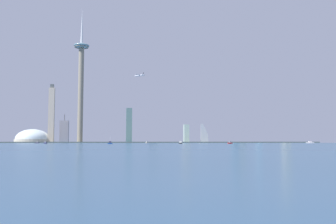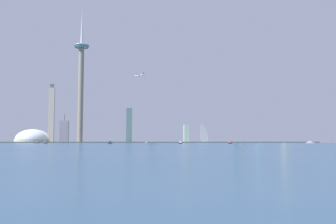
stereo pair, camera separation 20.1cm
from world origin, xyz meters
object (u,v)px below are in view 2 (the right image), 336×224
(skyscraper_6, at_px, (286,117))
(boat_4, at_px, (230,143))
(skyscraper_8, at_px, (51,115))
(boat_7, at_px, (38,143))
(skyscraper_2, at_px, (154,131))
(skyscraper_4, at_px, (186,116))
(boat_3, at_px, (180,143))
(boat_0, at_px, (110,143))
(boat_5, at_px, (147,142))
(boat_6, at_px, (45,143))
(skyscraper_0, at_px, (64,132))
(skyscraper_5, at_px, (242,122))
(skyscraper_7, at_px, (203,133))
(observation_tower, at_px, (81,76))
(skyscraper_3, at_px, (186,134))
(airplane, at_px, (139,75))
(skyscraper_1, at_px, (258,122))
(skyscraper_10, at_px, (129,125))
(skyscraper_9, at_px, (235,124))
(boat_1, at_px, (310,142))
(stadium_dome, at_px, (33,139))

(skyscraper_6, relative_size, boat_4, 19.00)
(skyscraper_8, relative_size, boat_7, 8.26)
(skyscraper_2, bearing_deg, skyscraper_4, 2.05)
(boat_7, bearing_deg, boat_3, -128.01)
(skyscraper_2, distance_m, skyscraper_8, 286.02)
(skyscraper_4, distance_m, skyscraper_6, 307.26)
(boat_0, bearing_deg, skyscraper_8, -65.07)
(boat_5, xyz_separation_m, boat_6, (-193.67, -128.81, -0.23))
(skyscraper_0, bearing_deg, skyscraper_5, 4.11)
(skyscraper_7, xyz_separation_m, boat_5, (-177.83, -180.95, -24.31))
(observation_tower, height_order, boat_3, observation_tower)
(skyscraper_0, xyz_separation_m, skyscraper_8, (-25.47, -62.90, 41.53))
(boat_4, bearing_deg, boat_5, 101.50)
(skyscraper_3, height_order, skyscraper_6, skyscraper_6)
(skyscraper_7, bearing_deg, skyscraper_0, 174.27)
(boat_4, xyz_separation_m, airplane, (-109.37, 405.00, 178.68))
(skyscraper_1, height_order, skyscraper_7, skyscraper_1)
(skyscraper_4, height_order, skyscraper_7, skyscraper_4)
(skyscraper_0, bearing_deg, skyscraper_7, -5.73)
(boat_6, bearing_deg, boat_3, 24.88)
(skyscraper_3, distance_m, skyscraper_8, 354.28)
(skyscraper_10, bearing_deg, boat_0, -96.96)
(skyscraper_9, distance_m, boat_6, 565.04)
(skyscraper_1, xyz_separation_m, boat_1, (-6.22, -281.88, -57.93))
(skyscraper_2, xyz_separation_m, skyscraper_3, (79.10, -70.36, -9.41))
(skyscraper_4, relative_size, boat_7, 8.55)
(skyscraper_2, height_order, boat_6, skyscraper_2)
(skyscraper_2, bearing_deg, boat_3, -92.67)
(stadium_dome, distance_m, skyscraper_0, 90.66)
(skyscraper_9, height_order, boat_1, skyscraper_9)
(skyscraper_2, relative_size, skyscraper_10, 0.80)
(skyscraper_7, bearing_deg, stadium_dome, -178.15)
(skyscraper_0, xyz_separation_m, airplane, (197.62, -53.22, 150.46))
(skyscraper_1, distance_m, boat_1, 287.84)
(skyscraper_1, distance_m, boat_4, 510.41)
(skyscraper_4, xyz_separation_m, skyscraper_10, (-169.52, -35.40, -29.75))
(skyscraper_2, xyz_separation_m, boat_5, (-46.83, -236.32, -32.42))
(boat_3, xyz_separation_m, boat_5, (-24.14, 249.76, -0.03))
(skyscraper_6, relative_size, skyscraper_10, 1.62)
(skyscraper_0, distance_m, boat_5, 297.57)
(observation_tower, relative_size, boat_1, 22.21)
(skyscraper_9, bearing_deg, skyscraper_6, 13.84)
(skyscraper_0, height_order, boat_1, skyscraper_0)
(skyscraper_6, bearing_deg, skyscraper_3, -168.66)
(stadium_dome, bearing_deg, skyscraper_5, 8.64)
(skyscraper_6, relative_size, airplane, 5.54)
(skyscraper_7, xyz_separation_m, boat_6, (-371.50, -309.76, -24.54))
(skyscraper_0, bearing_deg, observation_tower, -51.32)
(skyscraper_1, bearing_deg, boat_7, -158.81)
(stadium_dome, distance_m, boat_5, 317.70)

